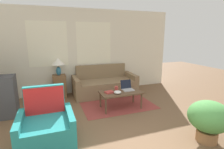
{
  "coord_description": "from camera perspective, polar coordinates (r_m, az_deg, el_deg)",
  "views": [
    {
      "loc": [
        -0.79,
        -1.74,
        1.8
      ],
      "look_at": [
        0.82,
        2.65,
        0.75
      ],
      "focal_mm": 28.0,
      "sensor_mm": 36.0,
      "label": 1
    }
  ],
  "objects": [
    {
      "name": "wall_back",
      "position": [
        5.56,
        -12.02,
        7.3
      ],
      "size": [
        6.49,
        0.06,
        2.6
      ],
      "color": "silver",
      "rests_on": "ground_plane"
    },
    {
      "name": "rug",
      "position": [
        5.01,
        0.28,
        -8.32
      ],
      "size": [
        1.86,
        1.95,
        0.01
      ],
      "color": "brown",
      "rests_on": "ground_plane"
    },
    {
      "name": "couch",
      "position": [
        5.48,
        -2.55,
        -3.5
      ],
      "size": [
        1.91,
        0.88,
        0.88
      ],
      "color": "#846B4C",
      "rests_on": "ground_plane"
    },
    {
      "name": "armchair",
      "position": [
        3.3,
        -20.59,
        -15.88
      ],
      "size": [
        0.89,
        0.81,
        0.93
      ],
      "color": "teal",
      "rests_on": "ground_plane"
    },
    {
      "name": "side_table",
      "position": [
        5.4,
        -16.73,
        -3.67
      ],
      "size": [
        0.37,
        0.37,
        0.66
      ],
      "color": "brown",
      "rests_on": "ground_plane"
    },
    {
      "name": "table_lamp",
      "position": [
        5.26,
        -17.21,
        3.63
      ],
      "size": [
        0.38,
        0.38,
        0.51
      ],
      "color": "teal",
      "rests_on": "side_table"
    },
    {
      "name": "coffee_table",
      "position": [
        4.39,
        2.89,
        -6.23
      ],
      "size": [
        1.04,
        0.54,
        0.43
      ],
      "color": "brown",
      "rests_on": "ground_plane"
    },
    {
      "name": "laptop",
      "position": [
        4.53,
        4.98,
        -4.3
      ],
      "size": [
        0.29,
        0.29,
        0.24
      ],
      "color": "#B7B7BC",
      "rests_on": "coffee_table"
    },
    {
      "name": "cup_navy",
      "position": [
        4.47,
        1.46,
        -4.55
      ],
      "size": [
        0.09,
        0.09,
        0.1
      ],
      "color": "#B23D38",
      "rests_on": "coffee_table"
    },
    {
      "name": "snack_bowl",
      "position": [
        4.22,
        1.84,
        -5.79
      ],
      "size": [
        0.18,
        0.18,
        0.08
      ],
      "color": "white",
      "rests_on": "coffee_table"
    },
    {
      "name": "book_red",
      "position": [
        4.28,
        -0.86,
        -5.77
      ],
      "size": [
        0.24,
        0.21,
        0.04
      ],
      "color": "#B23D38",
      "rests_on": "coffee_table"
    },
    {
      "name": "potted_plant",
      "position": [
        3.47,
        29.1,
        -12.29
      ],
      "size": [
        0.7,
        0.7,
        0.72
      ],
      "color": "#996B42",
      "rests_on": "ground_plane"
    }
  ]
}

